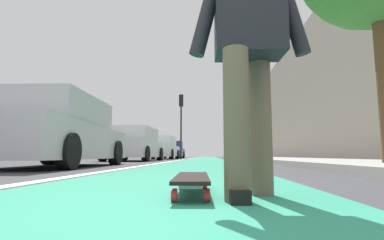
% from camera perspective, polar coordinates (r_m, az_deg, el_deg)
% --- Properties ---
extents(ground_plane, '(80.00, 80.00, 0.00)m').
position_cam_1_polar(ground_plane, '(10.97, 1.74, -8.02)').
color(ground_plane, '#38383D').
extents(bike_lane_paint, '(56.00, 2.18, 0.00)m').
position_cam_1_polar(bike_lane_paint, '(24.97, 2.75, -7.32)').
color(bike_lane_paint, '#288466').
rests_on(bike_lane_paint, ground).
extents(lane_stripe_white, '(52.00, 0.16, 0.01)m').
position_cam_1_polar(lane_stripe_white, '(21.03, -0.81, -7.42)').
color(lane_stripe_white, silver).
rests_on(lane_stripe_white, ground).
extents(sidewalk_curb, '(52.00, 3.20, 0.12)m').
position_cam_1_polar(sidewalk_curb, '(19.25, 13.42, -7.12)').
color(sidewalk_curb, '#9E9B93').
rests_on(sidewalk_curb, ground).
extents(building_facade, '(40.00, 1.20, 8.15)m').
position_cam_1_polar(building_facade, '(24.13, 18.69, 2.73)').
color(building_facade, gray).
rests_on(building_facade, ground).
extents(skateboard, '(0.85, 0.23, 0.11)m').
position_cam_1_polar(skateboard, '(1.88, -0.01, -11.22)').
color(skateboard, red).
rests_on(skateboard, ground).
extents(skater_person, '(0.47, 0.72, 1.64)m').
position_cam_1_polar(skater_person, '(1.87, 10.72, 15.29)').
color(skater_person, brown).
rests_on(skater_person, ground).
extents(parked_car_near, '(4.48, 2.05, 1.47)m').
position_cam_1_polar(parked_car_near, '(7.00, -24.38, -2.39)').
color(parked_car_near, '#B7B7BC').
rests_on(parked_car_near, ground).
extents(parked_car_mid, '(4.46, 2.11, 1.47)m').
position_cam_1_polar(parked_car_mid, '(13.61, -11.00, -4.71)').
color(parked_car_mid, silver).
rests_on(parked_car_mid, ground).
extents(parked_car_far, '(4.30, 2.02, 1.48)m').
position_cam_1_polar(parked_car_far, '(19.94, -5.82, -5.40)').
color(parked_car_far, silver).
rests_on(parked_car_far, ground).
extents(parked_car_end, '(4.48, 1.98, 1.47)m').
position_cam_1_polar(parked_car_end, '(26.67, -3.81, -5.77)').
color(parked_car_end, navy).
rests_on(parked_car_end, ground).
extents(traffic_light, '(0.33, 0.28, 4.39)m').
position_cam_1_polar(traffic_light, '(20.44, -2.09, 1.07)').
color(traffic_light, '#2D2D2D').
rests_on(traffic_light, ground).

